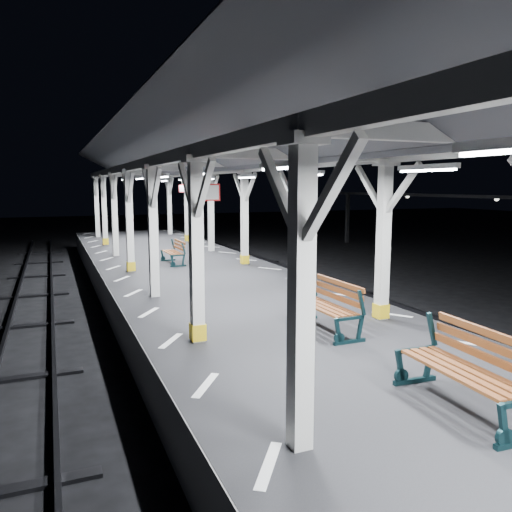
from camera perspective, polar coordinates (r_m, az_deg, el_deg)
ground at (r=8.69m, az=10.85°, el=-18.04°), size 120.00×120.00×0.00m
platform at (r=8.48m, az=10.94°, el=-15.01°), size 6.00×50.00×1.00m
hazard_stripes_left at (r=7.32m, az=-5.76°, el=-14.47°), size 1.00×48.00×0.01m
hazard_stripes_right at (r=9.81m, az=23.23°, el=-9.19°), size 1.00×48.00×0.01m
track_left at (r=7.51m, az=-26.27°, el=-22.56°), size 2.20×60.00×0.16m
canopy at (r=7.84m, az=11.82°, el=13.43°), size 5.40×49.00×4.65m
bench_near at (r=6.93m, az=23.22°, el=-11.58°), size 0.82×1.94×1.03m
bench_mid at (r=9.81m, az=8.38°, el=-5.48°), size 0.70×1.81×0.97m
bench_far at (r=18.24m, az=-9.24°, el=0.53°), size 0.61×1.55×0.84m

